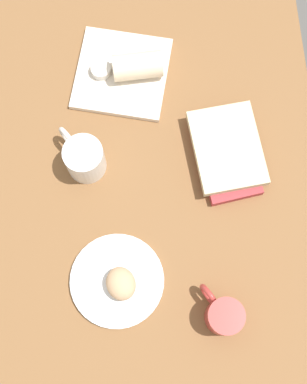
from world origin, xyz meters
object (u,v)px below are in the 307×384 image
at_px(square_plate, 122,74).
at_px(second_mug, 84,158).
at_px(coffee_mug, 223,315).
at_px(breakfast_wrap, 138,66).
at_px(scone_pastry, 121,284).
at_px(book_stack, 226,152).
at_px(round_plate, 117,281).
at_px(sauce_cup, 101,70).

xyz_separation_m(square_plate, second_mug, (0.23, -0.10, 0.04)).
xyz_separation_m(coffee_mug, second_mug, (-0.38, -0.29, 0.01)).
xyz_separation_m(square_plate, breakfast_wrap, (0.00, 0.04, 0.04)).
relative_size(scone_pastry, square_plate, 0.34).
height_order(square_plate, book_stack, book_stack).
bearing_deg(coffee_mug, square_plate, -162.78).
height_order(round_plate, book_stack, book_stack).
relative_size(sauce_cup, breakfast_wrap, 0.41).
xyz_separation_m(sauce_cup, second_mug, (0.24, -0.05, 0.02)).
distance_m(round_plate, sauce_cup, 0.52).
bearing_deg(breakfast_wrap, coffee_mug, -169.38).
bearing_deg(second_mug, book_stack, 89.76).
bearing_deg(square_plate, coffee_mug, 17.22).
distance_m(sauce_cup, book_stack, 0.37).
distance_m(round_plate, book_stack, 0.40).
relative_size(round_plate, second_mug, 1.65).
relative_size(sauce_cup, second_mug, 0.38).
bearing_deg(book_stack, breakfast_wrap, -139.24).
distance_m(sauce_cup, coffee_mug, 0.66).
bearing_deg(round_plate, sauce_cup, -178.78).
bearing_deg(book_stack, square_plate, -134.32).
relative_size(book_stack, second_mug, 1.88).
xyz_separation_m(sauce_cup, breakfast_wrap, (0.01, 0.09, 0.02)).
distance_m(scone_pastry, coffee_mug, 0.23).
bearing_deg(second_mug, scone_pastry, 13.30).
bearing_deg(square_plate, round_plate, -4.38).
bearing_deg(scone_pastry, sauce_cup, -177.73).
relative_size(round_plate, coffee_mug, 1.84).
height_order(scone_pastry, square_plate, scone_pastry).
xyz_separation_m(sauce_cup, coffee_mug, (0.62, 0.24, 0.02)).
distance_m(breakfast_wrap, book_stack, 0.30).
relative_size(round_plate, sauce_cup, 4.29).
distance_m(square_plate, breakfast_wrap, 0.06).
bearing_deg(square_plate, breakfast_wrap, 85.62).
relative_size(square_plate, second_mug, 1.73).
height_order(scone_pastry, sauce_cup, scone_pastry).
bearing_deg(scone_pastry, square_plate, 176.79).
relative_size(round_plate, square_plate, 0.95).
distance_m(round_plate, scone_pastry, 0.03).
relative_size(scone_pastry, breakfast_wrap, 0.63).
bearing_deg(scone_pastry, second_mug, -166.70).
distance_m(scone_pastry, second_mug, 0.30).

